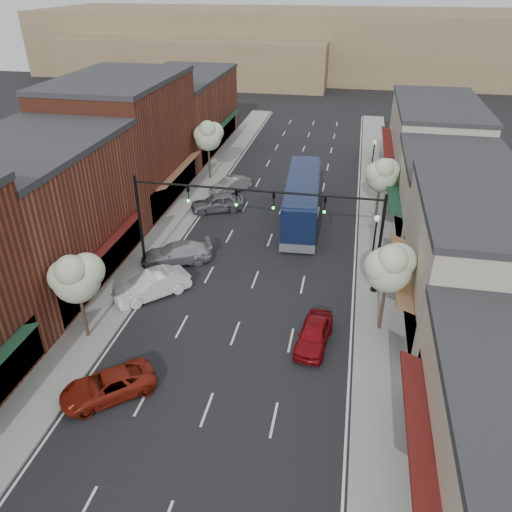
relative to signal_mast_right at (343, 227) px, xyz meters
The scene contains 28 objects.
ground 10.81m from the signal_mast_right, 125.10° to the right, with size 160.00×160.00×0.00m, color black.
sidewalk_left 18.10m from the signal_mast_right, 143.17° to the left, with size 2.80×73.00×0.15m, color gray.
sidewalk_right 11.78m from the signal_mast_right, 75.18° to the left, with size 2.80×73.00×0.15m, color gray.
curb_left 17.04m from the signal_mast_right, 140.24° to the left, with size 0.25×73.00×0.17m, color gray.
curb_right 11.53m from the signal_mast_right, 82.52° to the left, with size 0.25×73.00×0.17m, color gray.
bldg_left_midnear 19.95m from the signal_mast_right, behind, with size 10.14×14.10×9.40m.
bldg_left_midfar 23.22m from the signal_mast_right, 148.85° to the left, with size 10.14×14.10×10.90m.
bldg_left_far 34.32m from the signal_mast_right, 125.32° to the left, with size 10.14×18.10×8.40m.
bldg_right_midnear 8.37m from the signal_mast_right, 13.86° to the right, with size 9.14×12.10×7.90m.
bldg_right_midfar 12.94m from the signal_mast_right, 51.07° to the left, with size 9.14×12.10×6.40m.
bldg_right_far 25.35m from the signal_mast_right, 71.37° to the left, with size 9.14×16.10×7.40m.
hill_far 82.21m from the signal_mast_right, 93.92° to the left, with size 120.00×30.00×12.00m, color #7A6647.
hill_near 76.41m from the signal_mast_right, 113.63° to the left, with size 50.00×20.00×8.00m, color #7A6647.
signal_mast_right is the anchor object (origin of this frame).
signal_mast_left 11.24m from the signal_mast_right, behind, with size 8.22×0.46×7.00m.
tree_right_near 4.89m from the signal_mast_right, 56.09° to the right, with size 2.85×2.65×5.95m.
tree_right_far 12.27m from the signal_mast_right, 77.15° to the left, with size 2.85×2.65×5.43m.
tree_left_near 16.05m from the signal_mast_right, 149.86° to the right, with size 2.85×2.65×5.69m.
tree_left_far 22.68m from the signal_mast_right, 127.71° to the left, with size 2.85×2.65×6.13m.
lamp_post_near 3.69m from the signal_mast_right, 48.95° to the left, with size 0.44×0.44×4.44m.
lamp_post_far 20.19m from the signal_mast_right, 83.78° to the left, with size 0.44×0.44×4.44m.
coach_bus 11.03m from the signal_mast_right, 109.76° to the left, with size 3.47×12.42×3.75m.
red_hatchback 7.30m from the signal_mast_right, 99.55° to the right, with size 1.69×4.20×1.43m, color maroon.
parked_car_a 16.57m from the signal_mast_right, 131.60° to the right, with size 2.14×4.65×1.29m, color maroon.
parked_car_b 12.83m from the signal_mast_right, 164.74° to the right, with size 1.73×4.97×1.64m, color white.
parked_car_c 12.39m from the signal_mast_right, behind, with size 2.07×5.10×1.48m, color #A9A9AE.
parked_car_d 15.84m from the signal_mast_right, 136.44° to the left, with size 1.88×4.68×1.59m, color slate.
parked_car_e 19.10m from the signal_mast_right, 126.18° to the left, with size 1.48×4.25×1.40m, color #97989D.
Camera 1 is at (5.71, -20.54, 18.47)m, focal length 35.00 mm.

